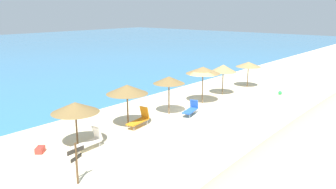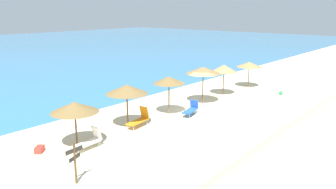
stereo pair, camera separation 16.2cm
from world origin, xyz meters
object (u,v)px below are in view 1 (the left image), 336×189
object	(u,v)px
lounge_chair_0	(90,141)
cooler_box	(40,150)
lounge_chair_2	(140,119)
wooden_signpost	(76,160)
beach_umbrella_0	(75,107)
beach_umbrella_1	(127,89)
beach_umbrella_5	(248,64)
beach_umbrella_3	(203,70)
beach_ball	(280,93)
beach_umbrella_2	(169,80)
beach_umbrella_4	(223,68)
lounge_chair_1	(191,109)

from	to	relation	value
lounge_chair_0	cooler_box	xyz separation A→B (m)	(-1.93, 1.50, -0.26)
lounge_chair_2	wooden_signpost	world-z (taller)	wooden_signpost
beach_umbrella_0	beach_umbrella_1	distance (m)	3.86
beach_umbrella_0	beach_umbrella_5	world-z (taller)	beach_umbrella_0
beach_umbrella_3	beach_ball	distance (m)	7.75
beach_umbrella_2	beach_umbrella_3	xyz separation A→B (m)	(3.81, -0.15, 0.17)
lounge_chair_0	wooden_signpost	distance (m)	3.75
lounge_chair_0	lounge_chair_2	xyz separation A→B (m)	(4.12, 0.44, 0.06)
beach_umbrella_4	lounge_chair_1	xyz separation A→B (m)	(-6.30, -1.33, -1.84)
beach_umbrella_1	beach_umbrella_4	world-z (taller)	beach_umbrella_1
beach_umbrella_4	lounge_chair_0	world-z (taller)	beach_umbrella_4
beach_umbrella_0	beach_umbrella_2	distance (m)	7.48
lounge_chair_1	lounge_chair_2	xyz separation A→B (m)	(-3.94, 1.01, 0.07)
beach_umbrella_3	cooler_box	world-z (taller)	beach_umbrella_3
beach_umbrella_1	lounge_chair_0	distance (m)	4.17
beach_umbrella_1	beach_umbrella_5	xyz separation A→B (m)	(14.83, -0.37, -0.26)
beach_umbrella_4	lounge_chair_1	distance (m)	6.70
lounge_chair_1	beach_ball	distance (m)	9.75
beach_umbrella_3	lounge_chair_0	bearing A→B (deg)	-177.30
beach_umbrella_4	beach_umbrella_2	bearing A→B (deg)	-179.33
lounge_chair_0	wooden_signpost	size ratio (longest dim) A/B	0.96
lounge_chair_1	lounge_chair_2	world-z (taller)	lounge_chair_2
beach_umbrella_4	wooden_signpost	xyz separation A→B (m)	(-16.98, -3.36, -1.18)
beach_umbrella_2	beach_umbrella_3	world-z (taller)	beach_umbrella_3
beach_umbrella_3	beach_umbrella_5	world-z (taller)	beach_umbrella_3
beach_umbrella_3	wooden_signpost	xyz separation A→B (m)	(-13.64, -3.12, -1.49)
lounge_chair_1	cooler_box	distance (m)	10.21
beach_umbrella_3	lounge_chair_2	size ratio (longest dim) A/B	1.62
beach_umbrella_2	beach_umbrella_4	xyz separation A→B (m)	(7.16, 0.08, -0.14)
beach_umbrella_4	lounge_chair_0	size ratio (longest dim) A/B	1.48
lounge_chair_1	beach_ball	bearing A→B (deg)	-117.85
beach_umbrella_2	cooler_box	size ratio (longest dim) A/B	4.58
lounge_chair_1	beach_umbrella_0	bearing A→B (deg)	68.04
beach_umbrella_4	wooden_signpost	world-z (taller)	beach_umbrella_4
lounge_chair_2	beach_ball	distance (m)	13.82
beach_umbrella_1	beach_ball	xyz separation A→B (m)	(13.94, -3.87, -2.21)
wooden_signpost	beach_umbrella_2	bearing A→B (deg)	14.02
beach_umbrella_3	beach_umbrella_2	bearing A→B (deg)	177.76
beach_umbrella_2	cooler_box	world-z (taller)	beach_umbrella_2
beach_umbrella_3	lounge_chair_1	distance (m)	3.82
beach_umbrella_1	beach_ball	distance (m)	14.63
beach_umbrella_2	beach_umbrella_5	bearing A→B (deg)	-0.77
lounge_chair_0	beach_umbrella_5	bearing A→B (deg)	-92.07
lounge_chair_0	wooden_signpost	xyz separation A→B (m)	(-2.62, -2.60, 0.65)
lounge_chair_0	beach_umbrella_4	bearing A→B (deg)	-90.68
beach_umbrella_5	beach_ball	size ratio (longest dim) A/B	7.39
beach_umbrella_5	lounge_chair_2	bearing A→B (deg)	-179.68
beach_umbrella_2	beach_umbrella_5	world-z (taller)	beach_umbrella_2
lounge_chair_0	cooler_box	distance (m)	2.45
lounge_chair_1	wooden_signpost	bearing A→B (deg)	87.23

